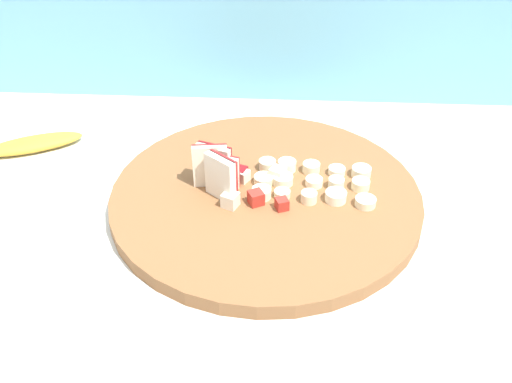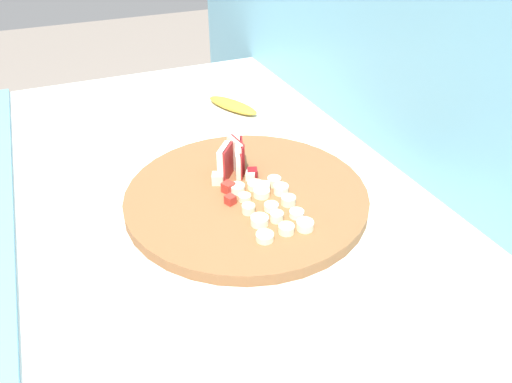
{
  "view_description": "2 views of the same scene",
  "coord_description": "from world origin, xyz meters",
  "px_view_note": "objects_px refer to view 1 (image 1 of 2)",
  "views": [
    {
      "loc": [
        -0.0,
        -0.6,
        1.39
      ],
      "look_at": [
        -0.04,
        0.04,
        0.92
      ],
      "focal_mm": 39.62,
      "sensor_mm": 36.0,
      "label": 1
    },
    {
      "loc": [
        0.66,
        -0.23,
        1.41
      ],
      "look_at": [
        0.0,
        0.06,
        0.92
      ],
      "focal_mm": 34.05,
      "sensor_mm": 36.0,
      "label": 2
    }
  ],
  "objects_px": {
    "apple_dice_pile": "(254,187)",
    "banana_peel": "(34,144)",
    "banana_slice_rows": "(312,181)",
    "cutting_board": "(266,197)",
    "apple_wedge_fan": "(217,170)"
  },
  "relations": [
    {
      "from": "apple_wedge_fan",
      "to": "banana_slice_rows",
      "type": "bearing_deg",
      "value": 5.79
    },
    {
      "from": "cutting_board",
      "to": "banana_peel",
      "type": "xyz_separation_m",
      "value": [
        -0.39,
        0.13,
        -0.0
      ]
    },
    {
      "from": "apple_dice_pile",
      "to": "banana_peel",
      "type": "xyz_separation_m",
      "value": [
        -0.37,
        0.13,
        -0.02
      ]
    },
    {
      "from": "apple_dice_pile",
      "to": "banana_peel",
      "type": "bearing_deg",
      "value": 160.88
    },
    {
      "from": "cutting_board",
      "to": "banana_slice_rows",
      "type": "bearing_deg",
      "value": 14.62
    },
    {
      "from": "apple_wedge_fan",
      "to": "apple_dice_pile",
      "type": "relative_size",
      "value": 0.72
    },
    {
      "from": "banana_slice_rows",
      "to": "banana_peel",
      "type": "height_order",
      "value": "banana_slice_rows"
    },
    {
      "from": "apple_dice_pile",
      "to": "banana_slice_rows",
      "type": "height_order",
      "value": "apple_dice_pile"
    },
    {
      "from": "banana_peel",
      "to": "cutting_board",
      "type": "bearing_deg",
      "value": -17.72
    },
    {
      "from": "apple_dice_pile",
      "to": "banana_slice_rows",
      "type": "bearing_deg",
      "value": 14.69
    },
    {
      "from": "apple_wedge_fan",
      "to": "apple_dice_pile",
      "type": "height_order",
      "value": "apple_wedge_fan"
    },
    {
      "from": "apple_dice_pile",
      "to": "banana_peel",
      "type": "relative_size",
      "value": 0.62
    },
    {
      "from": "apple_dice_pile",
      "to": "banana_peel",
      "type": "distance_m",
      "value": 0.4
    },
    {
      "from": "apple_wedge_fan",
      "to": "banana_slice_rows",
      "type": "xyz_separation_m",
      "value": [
        0.14,
        0.01,
        -0.02
      ]
    },
    {
      "from": "cutting_board",
      "to": "banana_slice_rows",
      "type": "xyz_separation_m",
      "value": [
        0.07,
        0.02,
        0.02
      ]
    }
  ]
}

